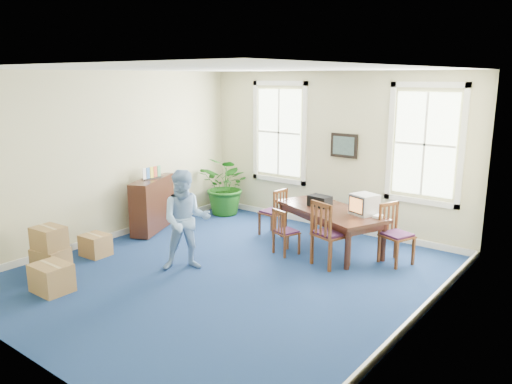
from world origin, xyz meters
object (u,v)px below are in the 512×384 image
Objects in this scene: conference_table at (329,228)px; chair_near_left at (286,231)px; credenza at (153,205)px; cardboard_boxes at (63,249)px; crt_tv at (364,204)px; man at (186,220)px; potted_plant at (227,186)px.

conference_table is 2.61× the size of chair_near_left.
credenza reaches higher than cardboard_boxes.
man reaches higher than crt_tv.
crt_tv is 0.32× the size of potted_plant.
cardboard_boxes is (0.23, -4.26, -0.27)m from potted_plant.
potted_plant is 0.96× the size of cardboard_boxes.
cardboard_boxes is (0.65, -2.43, -0.13)m from credenza.
crt_tv reaches higher than cardboard_boxes.
conference_table is at bearing -11.07° from potted_plant.
crt_tv is 0.32× the size of credenza.
conference_table is 3.06m from potted_plant.
potted_plant is (-2.99, 0.58, 0.30)m from conference_table.
cardboard_boxes is at bearing -104.13° from conference_table.
man is 1.23× the size of potted_plant.
credenza is at bearing 26.91° from chair_near_left.
conference_table is 2.72m from man.
chair_near_left reaches higher than cardboard_boxes.
man is 3.35m from potted_plant.
cardboard_boxes is at bearing 177.05° from man.
chair_near_left is 0.62× the size of credenza.
conference_table is 0.87m from chair_near_left.
cardboard_boxes is at bearing -86.91° from potted_plant.
man reaches higher than credenza.
conference_table is 1.62× the size of potted_plant.
chair_near_left is 1.86m from man.
cardboard_boxes is (-1.43, -1.35, -0.43)m from man.
man is at bearing 43.45° from cardboard_boxes.
cardboard_boxes is at bearing -99.68° from credenza.
cardboard_boxes is (-3.40, -3.73, -0.52)m from crt_tv.
potted_plant is (-1.66, 2.91, -0.15)m from man.
man reaches higher than cardboard_boxes.
crt_tv is 3.68m from potted_plant.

